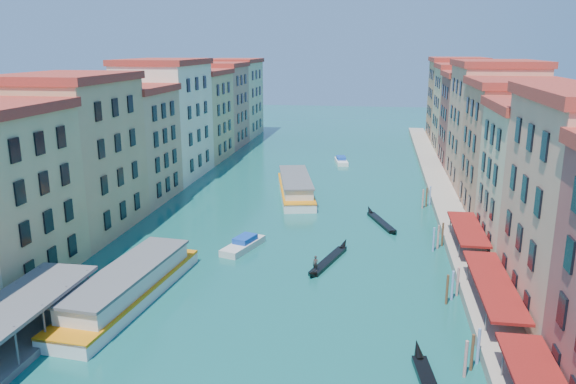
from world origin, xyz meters
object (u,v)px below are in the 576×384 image
object	(u,v)px
vaporetto_near	(129,286)
vaporetto_far	(295,187)
vaporetto_stop	(19,328)
gondola_fore	(329,259)

from	to	relation	value
vaporetto_near	vaporetto_far	bearing A→B (deg)	81.46
vaporetto_stop	vaporetto_far	distance (m)	51.80
vaporetto_stop	vaporetto_near	size ratio (longest dim) A/B	0.77
vaporetto_stop	vaporetto_far	world-z (taller)	vaporetto_stop
vaporetto_far	gondola_fore	xyz separation A→B (m)	(7.88, -28.11, -1.01)
vaporetto_stop	vaporetto_near	bearing A→B (deg)	60.90
gondola_fore	vaporetto_stop	bearing A→B (deg)	-119.89
vaporetto_far	gondola_fore	bearing A→B (deg)	-86.82
vaporetto_far	vaporetto_near	bearing A→B (deg)	-116.10
vaporetto_stop	gondola_fore	size ratio (longest dim) A/B	1.46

